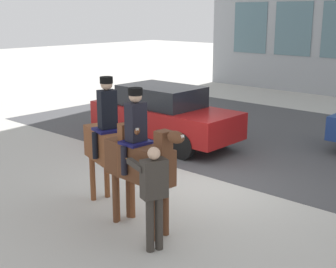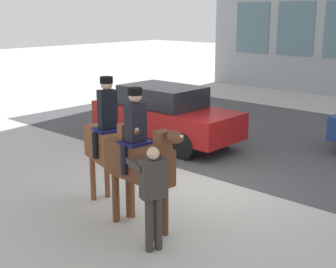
% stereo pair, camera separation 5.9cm
% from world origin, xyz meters
% --- Properties ---
extents(ground_plane, '(80.00, 80.00, 0.00)m').
position_xyz_m(ground_plane, '(0.00, 0.00, 0.00)').
color(ground_plane, '#B2AFA8').
extents(road_surface, '(18.64, 8.50, 0.01)m').
position_xyz_m(road_surface, '(0.00, 4.75, 0.00)').
color(road_surface, '#444447').
rests_on(road_surface, ground_plane).
extents(mounted_horse_lead, '(1.96, 0.88, 2.55)m').
position_xyz_m(mounted_horse_lead, '(-0.46, -2.18, 1.30)').
color(mounted_horse_lead, brown).
rests_on(mounted_horse_lead, ground_plane).
extents(mounted_horse_companion, '(1.83, 0.65, 2.49)m').
position_xyz_m(mounted_horse_companion, '(0.57, -2.41, 1.30)').
color(mounted_horse_companion, '#59331E').
rests_on(mounted_horse_companion, ground_plane).
extents(pedestrian_bystander, '(0.91, 0.45, 1.72)m').
position_xyz_m(pedestrian_bystander, '(1.25, -2.81, 1.01)').
color(pedestrian_bystander, '#332D28').
rests_on(pedestrian_bystander, ground_plane).
extents(street_car_near_lane, '(4.50, 1.83, 1.67)m').
position_xyz_m(street_car_near_lane, '(-2.92, 1.96, 0.86)').
color(street_car_near_lane, maroon).
rests_on(street_car_near_lane, ground_plane).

